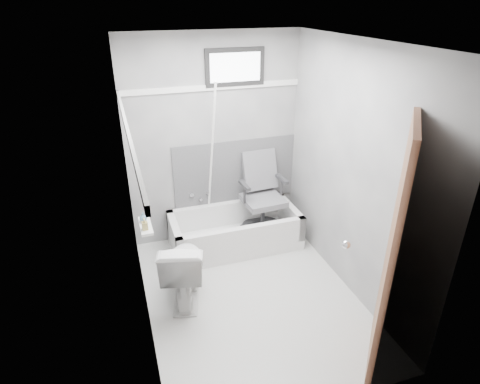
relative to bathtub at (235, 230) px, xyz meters
name	(u,v)px	position (x,y,z in m)	size (l,w,h in m)	color
floor	(251,296)	(-0.13, -0.93, -0.21)	(2.60, 2.60, 0.00)	silver
ceiling	(255,42)	(-0.13, -0.93, 2.19)	(2.60, 2.60, 0.00)	silver
wall_back	(214,142)	(-0.13, 0.37, 0.99)	(2.00, 0.02, 2.40)	slate
wall_front	(327,278)	(-0.13, -2.23, 0.99)	(2.00, 0.02, 2.40)	slate
wall_left	(135,205)	(-1.13, -0.93, 0.99)	(0.02, 2.60, 2.40)	slate
wall_right	(352,174)	(0.87, -0.93, 0.99)	(0.02, 2.60, 2.40)	slate
bathtub	(235,230)	(0.00, 0.00, 0.00)	(1.50, 0.70, 0.42)	silver
office_chair	(263,195)	(0.37, 0.05, 0.38)	(0.54, 0.54, 0.94)	#5A5A5E
toilet	(184,268)	(-0.75, -0.74, 0.14)	(0.40, 0.72, 0.70)	white
door	(449,271)	(0.85, -2.21, 0.79)	(0.78, 0.78, 2.00)	brown
window	(235,67)	(0.12, 0.36, 1.81)	(0.66, 0.04, 0.40)	black
backerboard	(235,171)	(0.12, 0.36, 0.59)	(1.50, 0.02, 0.78)	#4C4C4F
trim_back	(213,87)	(-0.13, 0.36, 1.61)	(2.00, 0.02, 0.06)	white
trim_left	(127,130)	(-1.12, -0.93, 1.61)	(0.02, 2.60, 0.06)	white
pole	(211,162)	(-0.23, 0.13, 0.84)	(0.02, 0.02, 1.95)	white
shelf	(146,226)	(-1.06, -0.77, 0.69)	(0.10, 0.32, 0.03)	silver
soap_bottle_a	(145,224)	(-1.07, -0.85, 0.76)	(0.05, 0.05, 0.11)	#9F904F
soap_bottle_b	(143,217)	(-1.07, -0.71, 0.75)	(0.06, 0.06, 0.08)	slate
faucet	(200,196)	(-0.33, 0.34, 0.34)	(0.26, 0.10, 0.16)	silver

